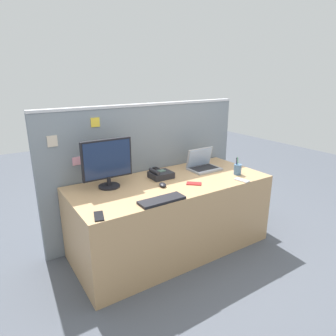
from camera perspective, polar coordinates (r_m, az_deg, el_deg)
name	(u,v)px	position (r m, az deg, el deg)	size (l,w,h in m)	color
ground_plane	(171,247)	(3.12, 0.52, -14.79)	(10.00, 10.00, 0.00)	#4C515B
desk	(171,215)	(2.95, 0.54, -9.01)	(1.88, 0.83, 0.70)	tan
cubicle_divider	(147,170)	(3.18, -4.01, -0.31)	(2.22, 0.08, 1.39)	gray
desktop_monitor	(107,162)	(2.66, -11.49, 1.14)	(0.46, 0.19, 0.43)	black
laptop	(202,164)	(3.18, 6.59, 0.74)	(0.32, 0.23, 0.22)	#9EA0A8
desk_phone	(160,175)	(2.90, -1.45, -1.25)	(0.21, 0.18, 0.10)	#232328
keyboard_main	(162,200)	(2.38, -1.19, -6.14)	(0.38, 0.13, 0.02)	black
computer_mouse_right_hand	(163,185)	(2.69, -1.04, -3.22)	(0.06, 0.10, 0.03)	black
pen_cup	(238,169)	(3.07, 13.12, -0.23)	(0.08, 0.08, 0.18)	#4C7093
cell_phone_red_case	(194,184)	(2.76, 4.96, -2.97)	(0.07, 0.13, 0.01)	#B22323
cell_phone_silver_slab	(242,180)	(2.92, 13.89, -2.26)	(0.06, 0.14, 0.01)	#B7BAC1
cell_phone_black_slab	(99,216)	(2.20, -13.06, -8.93)	(0.07, 0.15, 0.01)	black
tv_remote	(158,170)	(3.13, -1.99, -0.31)	(0.04, 0.17, 0.02)	black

